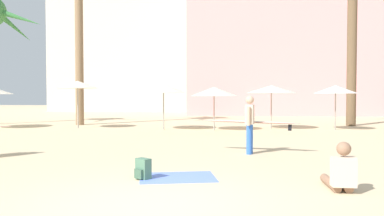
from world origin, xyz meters
name	(u,v)px	position (x,y,z in m)	size (l,w,h in m)	color
ground	(151,206)	(0.00, 0.00, 0.00)	(120.00, 120.00, 0.00)	beige
hotel_pink	(277,23)	(6.09, 31.10, 8.57)	(16.28, 10.86, 17.14)	pink
cafe_umbrella_0	(214,92)	(0.61, 12.70, 1.88)	(2.30, 2.30, 2.11)	gray
cafe_umbrella_1	(271,89)	(3.45, 13.63, 2.00)	(2.54, 2.54, 2.20)	gray
cafe_umbrella_4	(336,89)	(6.51, 13.38, 1.98)	(2.08, 2.08, 2.18)	gray
cafe_umbrella_5	(164,88)	(-1.90, 12.87, 2.04)	(2.34, 2.34, 2.26)	gray
cafe_umbrella_6	(78,85)	(-6.40, 13.21, 2.25)	(2.03, 2.03, 2.44)	gray
beach_towel	(178,177)	(0.15, 2.02, 0.01)	(1.53, 1.05, 0.01)	#6684E0
backpack	(143,169)	(-0.52, 1.80, 0.20)	(0.35, 0.35, 0.42)	#4B745C
person_mid_left	(249,122)	(1.84, 5.48, 0.91)	(2.96, 0.99, 1.68)	blue
person_near_left	(340,174)	(3.14, 1.21, 0.30)	(0.40, 1.01, 0.89)	#936B51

